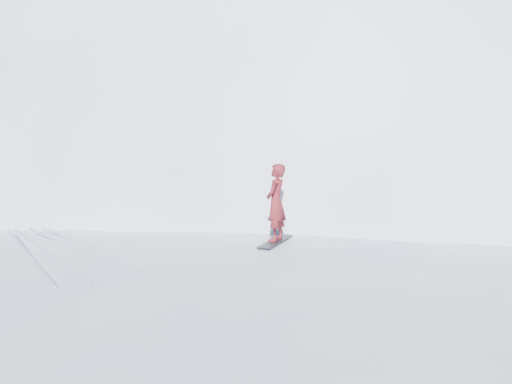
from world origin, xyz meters
The scene contains 6 objects.
near_ridge centered at (1.00, 3.00, 0.00)m, with size 36.00×28.00×4.80m, color white.
summit_peak centered at (22.00, 26.00, 0.00)m, with size 60.00×56.00×56.00m, color white.
peak_shoulder centered at (10.00, 20.00, 0.00)m, with size 28.00×24.00×18.00m, color white.
snowboard centered at (3.40, 3.24, 2.41)m, with size 1.68×0.31×0.03m, color black.
snowboarder centered at (3.40, 3.24, 3.35)m, with size 0.67×0.44×1.84m, color maroon.
board_tracks centered at (-1.27, 4.89, 2.42)m, with size 2.43×5.98×0.04m.
Camera 1 is at (-2.56, -6.86, 4.95)m, focal length 35.00 mm.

